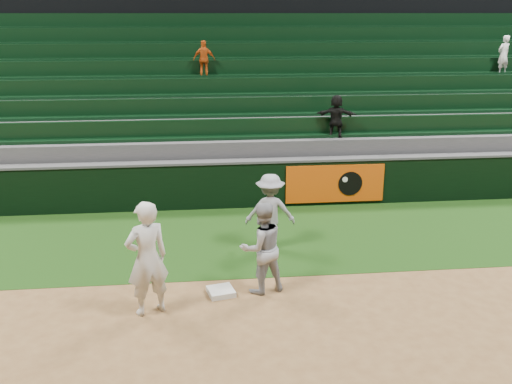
{
  "coord_description": "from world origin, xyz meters",
  "views": [
    {
      "loc": [
        -0.56,
        -8.97,
        4.88
      ],
      "look_at": [
        0.63,
        2.3,
        1.3
      ],
      "focal_mm": 40.0,
      "sensor_mm": 36.0,
      "label": 1
    }
  ],
  "objects_px": {
    "first_base": "(221,292)",
    "first_baseman": "(147,259)",
    "baserunner": "(262,248)",
    "base_coach": "(270,211)"
  },
  "relations": [
    {
      "from": "first_base",
      "to": "first_baseman",
      "type": "distance_m",
      "value": 1.64
    },
    {
      "from": "baserunner",
      "to": "first_baseman",
      "type": "bearing_deg",
      "value": -2.18
    },
    {
      "from": "first_base",
      "to": "baserunner",
      "type": "xyz_separation_m",
      "value": [
        0.75,
        0.06,
        0.8
      ]
    },
    {
      "from": "first_baseman",
      "to": "base_coach",
      "type": "height_order",
      "value": "first_baseman"
    },
    {
      "from": "first_base",
      "to": "baserunner",
      "type": "relative_size",
      "value": 0.26
    },
    {
      "from": "first_baseman",
      "to": "baserunner",
      "type": "xyz_separation_m",
      "value": [
        1.98,
        0.59,
        -0.14
      ]
    },
    {
      "from": "first_base",
      "to": "base_coach",
      "type": "bearing_deg",
      "value": 60.46
    },
    {
      "from": "baserunner",
      "to": "base_coach",
      "type": "relative_size",
      "value": 1.04
    },
    {
      "from": "first_baseman",
      "to": "baserunner",
      "type": "distance_m",
      "value": 2.07
    },
    {
      "from": "first_baseman",
      "to": "baserunner",
      "type": "height_order",
      "value": "first_baseman"
    }
  ]
}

